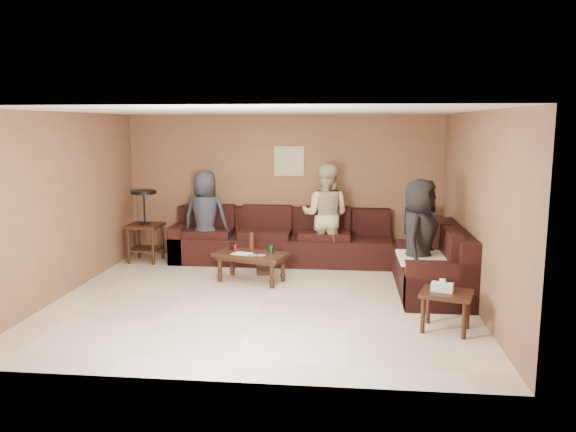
{
  "coord_description": "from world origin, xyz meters",
  "views": [
    {
      "loc": [
        1.09,
        -7.24,
        2.34
      ],
      "look_at": [
        0.25,
        0.85,
        1.0
      ],
      "focal_mm": 35.0,
      "sensor_mm": 36.0,
      "label": 1
    }
  ],
  "objects_px": {
    "sectional_sofa": "(327,251)",
    "person_middle": "(325,215)",
    "coffee_table": "(251,257)",
    "end_table_left": "(145,225)",
    "person_left": "(205,217)",
    "side_table_right": "(446,297)",
    "person_right": "(419,239)",
    "waste_bin": "(265,264)"
  },
  "relations": [
    {
      "from": "sectional_sofa",
      "to": "person_right",
      "type": "bearing_deg",
      "value": -45.42
    },
    {
      "from": "coffee_table",
      "to": "side_table_right",
      "type": "bearing_deg",
      "value": -35.14
    },
    {
      "from": "coffee_table",
      "to": "end_table_left",
      "type": "xyz_separation_m",
      "value": [
        -2.01,
        1.05,
        0.27
      ]
    },
    {
      "from": "side_table_right",
      "to": "waste_bin",
      "type": "xyz_separation_m",
      "value": [
        -2.39,
        2.25,
        -0.24
      ]
    },
    {
      "from": "end_table_left",
      "to": "person_left",
      "type": "relative_size",
      "value": 0.78
    },
    {
      "from": "sectional_sofa",
      "to": "person_middle",
      "type": "height_order",
      "value": "person_middle"
    },
    {
      "from": "end_table_left",
      "to": "waste_bin",
      "type": "distance_m",
      "value": 2.29
    },
    {
      "from": "side_table_right",
      "to": "person_left",
      "type": "xyz_separation_m",
      "value": [
        -3.49,
        2.85,
        0.38
      ]
    },
    {
      "from": "person_right",
      "to": "sectional_sofa",
      "type": "bearing_deg",
      "value": 67.14
    },
    {
      "from": "person_middle",
      "to": "person_right",
      "type": "xyz_separation_m",
      "value": [
        1.31,
        -1.68,
        -0.04
      ]
    },
    {
      "from": "waste_bin",
      "to": "person_middle",
      "type": "xyz_separation_m",
      "value": [
        0.92,
        0.64,
        0.69
      ]
    },
    {
      "from": "sectional_sofa",
      "to": "person_middle",
      "type": "distance_m",
      "value": 0.66
    },
    {
      "from": "end_table_left",
      "to": "person_right",
      "type": "height_order",
      "value": "person_right"
    },
    {
      "from": "coffee_table",
      "to": "end_table_left",
      "type": "height_order",
      "value": "end_table_left"
    },
    {
      "from": "coffee_table",
      "to": "person_middle",
      "type": "bearing_deg",
      "value": 46.03
    },
    {
      "from": "sectional_sofa",
      "to": "side_table_right",
      "type": "xyz_separation_m",
      "value": [
        1.42,
        -2.49,
        0.07
      ]
    },
    {
      "from": "sectional_sofa",
      "to": "waste_bin",
      "type": "distance_m",
      "value": 1.01
    },
    {
      "from": "end_table_left",
      "to": "side_table_right",
      "type": "relative_size",
      "value": 1.83
    },
    {
      "from": "coffee_table",
      "to": "waste_bin",
      "type": "xyz_separation_m",
      "value": [
        0.15,
        0.46,
        -0.22
      ]
    },
    {
      "from": "waste_bin",
      "to": "sectional_sofa",
      "type": "bearing_deg",
      "value": 13.86
    },
    {
      "from": "side_table_right",
      "to": "person_left",
      "type": "distance_m",
      "value": 4.52
    },
    {
      "from": "person_left",
      "to": "sectional_sofa",
      "type": "bearing_deg",
      "value": 173.82
    },
    {
      "from": "coffee_table",
      "to": "end_table_left",
      "type": "bearing_deg",
      "value": 152.33
    },
    {
      "from": "coffee_table",
      "to": "waste_bin",
      "type": "bearing_deg",
      "value": 72.42
    },
    {
      "from": "sectional_sofa",
      "to": "end_table_left",
      "type": "relative_size",
      "value": 3.79
    },
    {
      "from": "end_table_left",
      "to": "waste_bin",
      "type": "height_order",
      "value": "end_table_left"
    },
    {
      "from": "coffee_table",
      "to": "person_left",
      "type": "height_order",
      "value": "person_left"
    },
    {
      "from": "end_table_left",
      "to": "person_right",
      "type": "distance_m",
      "value": 4.68
    },
    {
      "from": "waste_bin",
      "to": "person_right",
      "type": "height_order",
      "value": "person_right"
    },
    {
      "from": "waste_bin",
      "to": "person_left",
      "type": "relative_size",
      "value": 0.2
    },
    {
      "from": "person_left",
      "to": "person_middle",
      "type": "relative_size",
      "value": 0.92
    },
    {
      "from": "end_table_left",
      "to": "person_left",
      "type": "xyz_separation_m",
      "value": [
        1.06,
        0.01,
        0.14
      ]
    },
    {
      "from": "person_left",
      "to": "coffee_table",
      "type": "bearing_deg",
      "value": 135.66
    },
    {
      "from": "end_table_left",
      "to": "coffee_table",
      "type": "bearing_deg",
      "value": -27.67
    },
    {
      "from": "waste_bin",
      "to": "coffee_table",
      "type": "bearing_deg",
      "value": -107.58
    },
    {
      "from": "person_left",
      "to": "person_right",
      "type": "height_order",
      "value": "person_right"
    },
    {
      "from": "person_right",
      "to": "person_middle",
      "type": "bearing_deg",
      "value": 60.56
    },
    {
      "from": "sectional_sofa",
      "to": "person_right",
      "type": "distance_m",
      "value": 1.86
    },
    {
      "from": "coffee_table",
      "to": "person_middle",
      "type": "relative_size",
      "value": 0.69
    },
    {
      "from": "side_table_right",
      "to": "person_right",
      "type": "relative_size",
      "value": 0.41
    },
    {
      "from": "end_table_left",
      "to": "person_left",
      "type": "distance_m",
      "value": 1.07
    },
    {
      "from": "side_table_right",
      "to": "coffee_table",
      "type": "bearing_deg",
      "value": 144.86
    }
  ]
}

